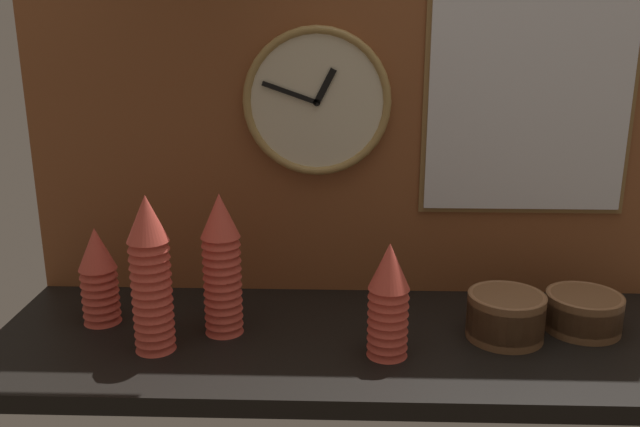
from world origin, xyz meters
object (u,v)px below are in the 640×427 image
cup_stack_far_left (99,276)px  bowl_stack_far_right (583,311)px  bowl_stack_right (506,315)px  cup_stack_left (151,274)px  wall_clock (317,102)px  menu_board (530,94)px  cup_stack_center_left (222,264)px  cup_stack_center_right (388,300)px

cup_stack_far_left → bowl_stack_far_right: 1.10m
cup_stack_far_left → bowl_stack_right: 0.92m
cup_stack_left → cup_stack_far_left: size_ratio=1.49×
wall_clock → menu_board: menu_board is taller
cup_stack_center_left → menu_board: menu_board is taller
cup_stack_left → wall_clock: 0.56m
cup_stack_center_right → menu_board: menu_board is taller
cup_stack_far_left → bowl_stack_right: cup_stack_far_left is taller
cup_stack_center_left → cup_stack_left: (-0.13, -0.09, 0.01)m
cup_stack_center_left → wall_clock: size_ratio=0.91×
cup_stack_center_right → cup_stack_left: size_ratio=0.73×
cup_stack_left → menu_board: 0.96m
menu_board → wall_clock: bearing=-179.0°
wall_clock → bowl_stack_right: bearing=-29.7°
cup_stack_left → wall_clock: bearing=43.9°
bowl_stack_right → menu_board: bearing=72.5°
menu_board → bowl_stack_far_right: bearing=-62.9°
cup_stack_left → bowl_stack_right: cup_stack_left is taller
bowl_stack_right → wall_clock: (-0.42, 0.24, 0.43)m
bowl_stack_right → menu_board: size_ratio=0.29×
cup_stack_center_left → cup_stack_center_right: (0.36, -0.10, -0.04)m
cup_stack_left → bowl_stack_far_right: 0.96m
cup_stack_left → bowl_stack_far_right: cup_stack_left is taller
cup_stack_center_left → wall_clock: bearing=49.1°
bowl_stack_right → wall_clock: size_ratio=0.48×
cup_stack_center_right → bowl_stack_far_right: cup_stack_center_right is taller
cup_stack_center_right → cup_stack_center_left: bearing=164.5°
bowl_stack_right → menu_board: menu_board is taller
cup_stack_center_left → cup_stack_far_left: 0.30m
cup_stack_center_left → cup_stack_center_right: bearing=-15.5°
bowl_stack_right → cup_stack_left: bearing=-174.0°
bowl_stack_far_right → wall_clock: bearing=162.0°
cup_stack_far_left → wall_clock: 0.65m
cup_stack_far_left → wall_clock: bearing=21.3°
cup_stack_center_left → bowl_stack_right: bearing=-0.9°
cup_stack_center_left → cup_stack_center_right: size_ratio=1.30×
bowl_stack_far_right → wall_clock: (-0.61, 0.20, 0.44)m
cup_stack_center_left → cup_stack_center_right: 0.37m
cup_stack_center_left → menu_board: bearing=18.9°
cup_stack_far_left → cup_stack_center_left: bearing=-7.7°
wall_clock → cup_stack_far_left: bearing=-158.7°
menu_board → cup_stack_far_left: bearing=-168.6°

